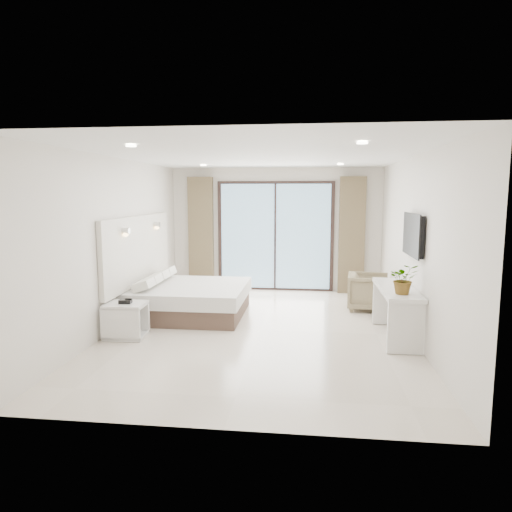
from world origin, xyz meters
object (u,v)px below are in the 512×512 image
object	(u,v)px
console_desk	(396,301)
armchair	(368,290)
nightstand	(126,320)
bed	(190,299)

from	to	relation	value
console_desk	armchair	world-z (taller)	console_desk
armchair	nightstand	bearing A→B (deg)	125.18
bed	nightstand	bearing A→B (deg)	-114.03
bed	nightstand	world-z (taller)	bed
bed	armchair	xyz separation A→B (m)	(3.19, 0.75, 0.09)
console_desk	armchair	xyz separation A→B (m)	(-0.19, 1.68, -0.19)
nightstand	console_desk	size ratio (longest dim) A/B	0.37
bed	nightstand	distance (m)	1.49
bed	console_desk	size ratio (longest dim) A/B	1.22
bed	armchair	world-z (taller)	armchair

